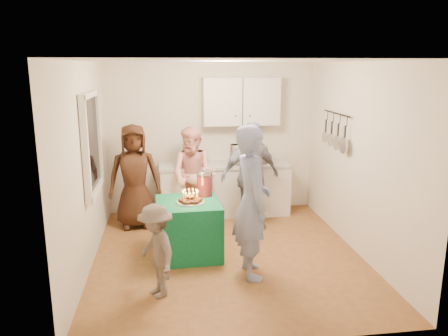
{
  "coord_description": "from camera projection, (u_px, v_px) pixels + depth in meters",
  "views": [
    {
      "loc": [
        -0.8,
        -5.52,
        2.54
      ],
      "look_at": [
        0.0,
        0.35,
        1.15
      ],
      "focal_mm": 35.0,
      "sensor_mm": 36.0,
      "label": 1
    }
  ],
  "objects": [
    {
      "name": "punch_jar",
      "position": [
        205.0,
        184.0,
        6.1
      ],
      "size": [
        0.22,
        0.22,
        0.34
      ],
      "primitive_type": "cylinder",
      "color": "red",
      "rests_on": "party_table"
    },
    {
      "name": "woman_back_left",
      "position": [
        134.0,
        176.0,
        6.91
      ],
      "size": [
        0.86,
        0.6,
        1.67
      ],
      "primitive_type": "imported",
      "rotation": [
        0.0,
        0.0,
        0.09
      ],
      "color": "brown",
      "rests_on": "floor"
    },
    {
      "name": "ceiling",
      "position": [
        228.0,
        61.0,
        5.41
      ],
      "size": [
        4.0,
        4.0,
        0.0
      ],
      "primitive_type": "plane",
      "color": "white",
      "rests_on": "floor"
    },
    {
      "name": "countertop",
      "position": [
        225.0,
        165.0,
        7.47
      ],
      "size": [
        2.24,
        0.62,
        0.05
      ],
      "primitive_type": "cube",
      "color": "beige",
      "rests_on": "counter"
    },
    {
      "name": "counter",
      "position": [
        225.0,
        190.0,
        7.58
      ],
      "size": [
        2.2,
        0.58,
        0.86
      ],
      "primitive_type": "cube",
      "color": "white",
      "rests_on": "floor"
    },
    {
      "name": "pot_rack",
      "position": [
        334.0,
        130.0,
        6.55
      ],
      "size": [
        0.12,
        1.0,
        0.6
      ],
      "primitive_type": "cube",
      "color": "black",
      "rests_on": "right_wall"
    },
    {
      "name": "child_near_left",
      "position": [
        156.0,
        251.0,
        4.84
      ],
      "size": [
        0.64,
        0.8,
        1.07
      ],
      "primitive_type": "imported",
      "rotation": [
        0.0,
        0.0,
        -1.16
      ],
      "color": "#584D46",
      "rests_on": "floor"
    },
    {
      "name": "woman_back_right",
      "position": [
        250.0,
        176.0,
        6.82
      ],
      "size": [
        1.09,
        0.72,
        1.71
      ],
      "primitive_type": "imported",
      "rotation": [
        0.0,
        0.0,
        0.32
      ],
      "color": "#101537",
      "rests_on": "floor"
    },
    {
      "name": "microwave",
      "position": [
        249.0,
        154.0,
        7.49
      ],
      "size": [
        0.6,
        0.44,
        0.31
      ],
      "primitive_type": "imported",
      "rotation": [
        0.0,
        0.0,
        0.1
      ],
      "color": "white",
      "rests_on": "countertop"
    },
    {
      "name": "back_wall",
      "position": [
        211.0,
        138.0,
        7.64
      ],
      "size": [
        3.6,
        3.6,
        0.0
      ],
      "primitive_type": "plane",
      "color": "silver",
      "rests_on": "floor"
    },
    {
      "name": "party_table",
      "position": [
        188.0,
        228.0,
        5.94
      ],
      "size": [
        0.88,
        0.88,
        0.76
      ],
      "primitive_type": "cube",
      "rotation": [
        0.0,
        0.0,
        0.04
      ],
      "color": "#106A3F",
      "rests_on": "floor"
    },
    {
      "name": "left_wall",
      "position": [
        86.0,
        167.0,
        5.48
      ],
      "size": [
        4.0,
        4.0,
        0.0
      ],
      "primitive_type": "plane",
      "color": "silver",
      "rests_on": "floor"
    },
    {
      "name": "upper_cabinet",
      "position": [
        241.0,
        101.0,
        7.41
      ],
      "size": [
        1.3,
        0.3,
        0.8
      ],
      "primitive_type": "cube",
      "color": "white",
      "rests_on": "back_wall"
    },
    {
      "name": "right_wall",
      "position": [
        358.0,
        159.0,
        5.95
      ],
      "size": [
        4.0,
        4.0,
        0.0
      ],
      "primitive_type": "plane",
      "color": "silver",
      "rests_on": "floor"
    },
    {
      "name": "donut_cake",
      "position": [
        190.0,
        196.0,
        5.8
      ],
      "size": [
        0.38,
        0.38,
        0.18
      ],
      "primitive_type": null,
      "color": "#381C0C",
      "rests_on": "party_table"
    },
    {
      "name": "woman_back_center",
      "position": [
        194.0,
        176.0,
        7.06
      ],
      "size": [
        0.96,
        0.87,
        1.6
      ],
      "primitive_type": "imported",
      "rotation": [
        0.0,
        0.0,
        -0.42
      ],
      "color": "pink",
      "rests_on": "floor"
    },
    {
      "name": "floor",
      "position": [
        227.0,
        255.0,
        6.01
      ],
      "size": [
        4.0,
        4.0,
        0.0
      ],
      "primitive_type": "plane",
      "color": "brown",
      "rests_on": "ground"
    },
    {
      "name": "window_night",
      "position": [
        91.0,
        143.0,
        5.71
      ],
      "size": [
        0.04,
        1.0,
        1.2
      ],
      "primitive_type": "cube",
      "color": "black",
      "rests_on": "left_wall"
    },
    {
      "name": "man_birthday",
      "position": [
        252.0,
        202.0,
        5.25
      ],
      "size": [
        0.47,
        0.7,
        1.88
      ],
      "primitive_type": "imported",
      "rotation": [
        0.0,
        0.0,
        1.6
      ],
      "color": "#8493C0",
      "rests_on": "floor"
    }
  ]
}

